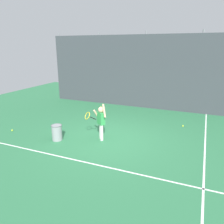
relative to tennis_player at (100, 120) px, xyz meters
The scene contains 13 objects.
ground_plane 0.80m from the tennis_player, 35.20° to the left, with size 20.00×20.00×0.00m, color #2D7247.
court_line_baseline 1.83m from the tennis_player, 80.77° to the right, with size 9.00×0.05×0.00m, color white.
court_line_sideline 3.75m from the tennis_player, 18.87° to the left, with size 0.05×9.00×0.00m, color white.
back_fence_windscreen 4.93m from the tennis_player, 86.78° to the left, with size 10.96×0.08×3.80m, color #383D42.
fence_post_0 7.12m from the tennis_player, 136.27° to the left, with size 0.09×0.09×3.95m, color slate.
fence_post_1 5.55m from the tennis_player, 116.33° to the left, with size 0.09×0.09×3.95m, color slate.
fence_post_2 5.01m from the tennis_player, 86.82° to the left, with size 0.09×0.09×3.95m, color slate.
fence_post_3 5.80m from the tennis_player, 58.79° to the left, with size 0.09×0.09×3.95m, color slate.
tennis_player is the anchor object (origin of this frame).
ball_hopper 1.61m from the tennis_player, 155.04° to the right, with size 0.38×0.38×0.56m.
tennis_ball_0 3.66m from the tennis_player, 43.78° to the left, with size 0.07×0.07×0.07m, color #CCE033.
tennis_ball_2 4.33m from the tennis_player, 115.71° to the left, with size 0.07×0.07×0.07m, color #CCE033.
tennis_ball_3 3.70m from the tennis_player, 169.64° to the right, with size 0.07×0.07×0.07m, color #CCE033.
Camera 1 is at (2.95, -6.75, 3.22)m, focal length 35.16 mm.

